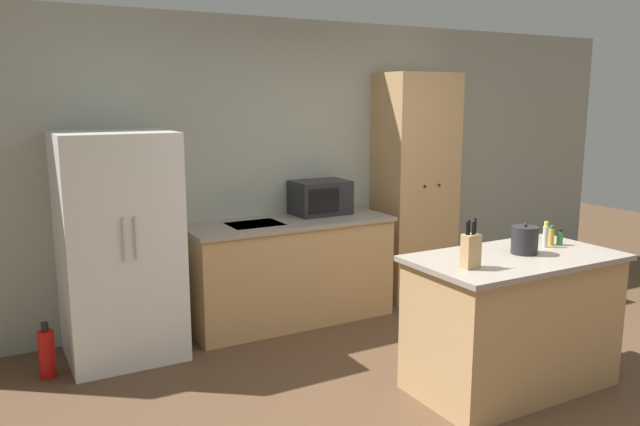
{
  "coord_description": "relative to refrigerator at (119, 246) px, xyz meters",
  "views": [
    {
      "loc": [
        -2.83,
        -2.71,
        1.92
      ],
      "look_at": [
        -0.54,
        1.4,
        1.05
      ],
      "focal_mm": 35.0,
      "sensor_mm": 36.0,
      "label": 1
    }
  ],
  "objects": [
    {
      "name": "kettle",
      "position": [
        2.24,
        -1.8,
        0.16
      ],
      "size": [
        0.17,
        0.17,
        0.21
      ],
      "color": "#232326",
      "rests_on": "kitchen_island"
    },
    {
      "name": "pantry_cabinet",
      "position": [
        2.82,
        0.12,
        0.23
      ],
      "size": [
        0.71,
        0.52,
        2.15
      ],
      "color": "tan",
      "rests_on": "ground_plane"
    },
    {
      "name": "ground_plane",
      "position": [
        1.95,
        -1.93,
        -0.84
      ],
      "size": [
        14.0,
        14.0,
        0.0
      ],
      "primitive_type": "plane",
      "color": "brown"
    },
    {
      "name": "refrigerator",
      "position": [
        0.0,
        0.0,
        0.0
      ],
      "size": [
        0.81,
        0.77,
        1.68
      ],
      "color": "white",
      "rests_on": "ground_plane"
    },
    {
      "name": "microwave",
      "position": [
        1.8,
        0.18,
        0.2
      ],
      "size": [
        0.5,
        0.35,
        0.3
      ],
      "color": "#232326",
      "rests_on": "back_counter"
    },
    {
      "name": "spice_bottle_short_red",
      "position": [
        2.64,
        -1.75,
        0.12
      ],
      "size": [
        0.04,
        0.04,
        0.12
      ],
      "color": "#337033",
      "rests_on": "kitchen_island"
    },
    {
      "name": "spice_bottle_tall_dark",
      "position": [
        2.59,
        -1.72,
        0.13
      ],
      "size": [
        0.04,
        0.04,
        0.14
      ],
      "color": "gold",
      "rests_on": "kitchen_island"
    },
    {
      "name": "wall_back",
      "position": [
        1.95,
        0.4,
        0.46
      ],
      "size": [
        7.2,
        0.06,
        2.6
      ],
      "color": "#9EA393",
      "rests_on": "ground_plane"
    },
    {
      "name": "back_counter",
      "position": [
        1.43,
        0.06,
        -0.39
      ],
      "size": [
        1.79,
        0.67,
        0.89
      ],
      "color": "tan",
      "rests_on": "ground_plane"
    },
    {
      "name": "spice_bottle_amber_oil",
      "position": [
        2.51,
        -1.74,
        0.15
      ],
      "size": [
        0.04,
        0.04,
        0.18
      ],
      "color": "beige",
      "rests_on": "kitchen_island"
    },
    {
      "name": "kitchen_island",
      "position": [
        2.16,
        -1.81,
        -0.39
      ],
      "size": [
        1.4,
        0.76,
        0.91
      ],
      "color": "tan",
      "rests_on": "ground_plane"
    },
    {
      "name": "knife_block",
      "position": [
        1.68,
        -1.9,
        0.18
      ],
      "size": [
        0.1,
        0.07,
        0.3
      ],
      "color": "tan",
      "rests_on": "kitchen_island"
    },
    {
      "name": "fire_extinguisher",
      "position": [
        -0.56,
        -0.16,
        -0.67
      ],
      "size": [
        0.11,
        0.11,
        0.4
      ],
      "color": "red",
      "rests_on": "ground_plane"
    }
  ]
}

